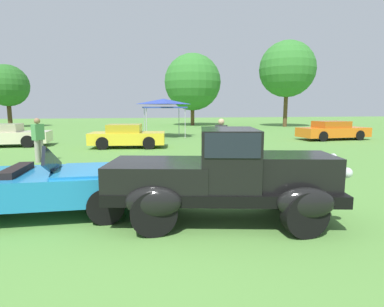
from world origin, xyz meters
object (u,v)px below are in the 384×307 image
feature_pickup_truck (224,175)px  canopy_tent_left_field (164,103)px  spectator_near_truck (38,138)px  show_car_orange (333,131)px  spectator_between_cars (221,140)px  show_car_cream (3,135)px  neighbor_convertible (47,185)px  show_car_yellow (127,136)px

feature_pickup_truck → canopy_tent_left_field: canopy_tent_left_field is taller
spectator_near_truck → canopy_tent_left_field: canopy_tent_left_field is taller
spectator_near_truck → canopy_tent_left_field: bearing=57.9°
show_car_orange → spectator_between_cars: bearing=-143.5°
show_car_cream → spectator_between_cars: 12.50m
feature_pickup_truck → show_car_orange: feature_pickup_truck is taller
neighbor_convertible → show_car_yellow: 10.23m
show_car_orange → spectator_between_cars: (-9.86, -7.30, 0.31)m
canopy_tent_left_field → show_car_orange: bearing=-21.4°
show_car_yellow → spectator_near_truck: spectator_near_truck is taller
feature_pickup_truck → show_car_yellow: bearing=98.9°
show_car_yellow → canopy_tent_left_field: 6.39m
show_car_orange → show_car_cream: bearing=178.9°
spectator_near_truck → spectator_between_cars: size_ratio=1.00×
feature_pickup_truck → neighbor_convertible: 3.46m
neighbor_convertible → show_car_cream: size_ratio=0.93×
show_car_orange → feature_pickup_truck: bearing=-132.3°
spectator_near_truck → show_car_cream: bearing=120.0°
show_car_cream → show_car_orange: 19.71m
neighbor_convertible → show_car_orange: neighbor_convertible is taller
spectator_between_cars → neighbor_convertible: bearing=-139.0°
neighbor_convertible → show_car_yellow: bearing=81.4°
show_car_cream → show_car_orange: size_ratio=0.98×
show_car_yellow → spectator_near_truck: size_ratio=2.39×
feature_pickup_truck → show_car_cream: feature_pickup_truck is taller
spectator_between_cars → canopy_tent_left_field: canopy_tent_left_field is taller
show_car_yellow → neighbor_convertible: bearing=-98.6°
show_car_yellow → canopy_tent_left_field: size_ratio=1.40×
neighbor_convertible → spectator_between_cars: size_ratio=2.54×
neighbor_convertible → show_car_orange: bearing=38.1°
spectator_near_truck → canopy_tent_left_field: 11.16m
spectator_near_truck → spectator_between_cars: same height
neighbor_convertible → show_car_cream: bearing=112.8°
spectator_between_cars → canopy_tent_left_field: (-0.73, 11.46, 1.51)m
neighbor_convertible → show_car_orange: (14.70, 11.51, 0.02)m
neighbor_convertible → show_car_orange: size_ratio=0.92×
neighbor_convertible → spectator_near_truck: spectator_near_truck is taller
show_car_orange → spectator_between_cars: 12.28m
neighbor_convertible → canopy_tent_left_field: bearing=75.3°
neighbor_convertible → show_car_cream: 12.92m
spectator_between_cars → canopy_tent_left_field: bearing=93.7°
neighbor_convertible → spectator_near_truck: 6.56m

